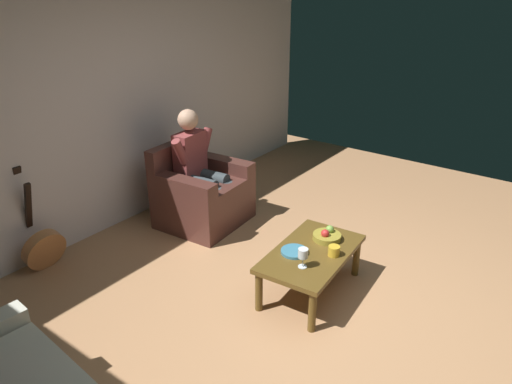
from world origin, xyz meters
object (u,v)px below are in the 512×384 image
decorative_dish (294,252)px  candle_jar (334,251)px  person_seated (199,164)px  guitar (43,246)px  wine_glass_near (303,254)px  coffee_table (311,257)px  fruit_bowl (327,236)px  armchair (201,194)px

decorative_dish → candle_jar: (-0.15, 0.27, 0.03)m
candle_jar → person_seated: bearing=-101.3°
guitar → wine_glass_near: guitar is taller
coffee_table → wine_glass_near: size_ratio=6.30×
wine_glass_near → decorative_dish: 0.23m
wine_glass_near → fruit_bowl: bearing=-173.6°
coffee_table → wine_glass_near: wine_glass_near is taller
guitar → wine_glass_near: (-0.87, 2.16, 0.28)m
wine_glass_near → fruit_bowl: wine_glass_near is taller
fruit_bowl → decorative_dish: 0.36m
wine_glass_near → decorative_dish: (-0.14, -0.16, -0.10)m
armchair → decorative_dish: size_ratio=4.10×
person_seated → coffee_table: bearing=71.4°
armchair → wine_glass_near: 1.77m
guitar → fruit_bowl: size_ratio=3.99×
guitar → fruit_bowl: (-1.36, 2.11, 0.20)m
armchair → guitar: size_ratio=0.94×
armchair → guitar: guitar is taller
coffee_table → fruit_bowl: size_ratio=4.23×
person_seated → guitar: 1.66m
armchair → candle_jar: armchair is taller
person_seated → wine_glass_near: (0.64, 1.65, -0.15)m
decorative_dish → candle_jar: candle_jar is taller
coffee_table → decorative_dish: bearing=-44.3°
armchair → person_seated: 0.34m
person_seated → candle_jar: (0.35, 1.76, -0.22)m
decorative_dish → person_seated: bearing=-108.7°
decorative_dish → candle_jar: 0.31m
guitar → candle_jar: bearing=117.1°
person_seated → coffee_table: (0.40, 1.59, -0.32)m
wine_glass_near → fruit_bowl: 0.49m
coffee_table → wine_glass_near: bearing=13.8°
fruit_bowl → decorative_dish: bearing=-16.8°
wine_glass_near → decorative_dish: wine_glass_near is taller
wine_glass_near → candle_jar: size_ratio=1.71×
person_seated → fruit_bowl: person_seated is taller
candle_jar → armchair: bearing=-101.3°
wine_glass_near → fruit_bowl: (-0.48, -0.05, -0.08)m
candle_jar → guitar: bearing=-62.9°
armchair → wine_glass_near: bearing=64.2°
armchair → coffee_table: (0.40, 1.58, 0.02)m
fruit_bowl → candle_jar: 0.26m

